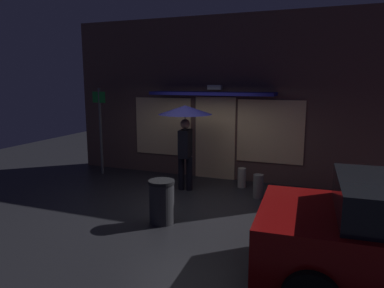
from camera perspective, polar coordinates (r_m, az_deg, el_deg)
ground_plane at (r=7.86m, az=-1.19°, el=-9.40°), size 18.00×18.00×0.00m
building_facade at (r=9.63m, az=4.05°, el=7.06°), size 8.35×1.00×4.28m
person_with_umbrella at (r=8.43m, az=-1.10°, el=3.70°), size 1.26×1.26×2.05m
street_sign_post at (r=10.26m, az=-14.38°, el=2.78°), size 0.40×0.07×2.42m
sidewalk_bollard at (r=9.00m, az=7.95°, el=-5.35°), size 0.20×0.20×0.48m
sidewalk_bollard_2 at (r=8.26m, az=10.51°, el=-6.64°), size 0.23×0.23×0.54m
trash_bin at (r=6.74m, az=-4.85°, el=-9.12°), size 0.49×0.49×0.82m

